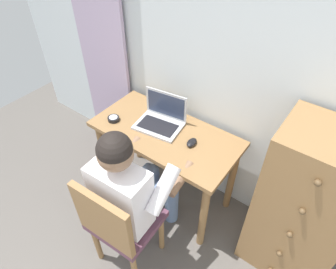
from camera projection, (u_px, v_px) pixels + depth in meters
The scene contains 9 objects.
wall_back at pixel (254, 71), 1.84m from camera, with size 4.80×0.05×2.50m, color silver.
curtain_panel at pixel (101, 38), 2.46m from camera, with size 0.55×0.03×2.29m, color #B29EBC.
desk at pixel (165, 144), 2.26m from camera, with size 1.11×0.55×0.75m.
dresser at pixel (302, 208), 1.85m from camera, with size 0.54×0.46×1.20m.
chair at pixel (119, 223), 1.88m from camera, with size 0.44×0.42×0.89m.
person_seated at pixel (134, 186), 1.88m from camera, with size 0.55×0.60×1.21m.
laptop at pixel (161, 119), 2.21m from camera, with size 0.37×0.30×0.24m.
computer_mouse at pixel (192, 143), 2.07m from camera, with size 0.06×0.10×0.03m, color black.
desk_clock at pixel (113, 119), 2.27m from camera, with size 0.09×0.09×0.03m.
Camera 1 is at (0.54, 0.56, 2.19)m, focal length 31.36 mm.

